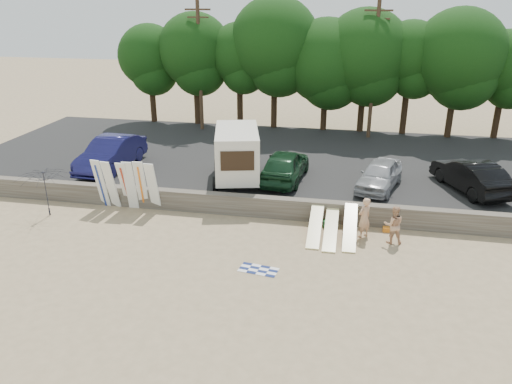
% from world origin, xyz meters
% --- Properties ---
extents(ground, '(120.00, 120.00, 0.00)m').
position_xyz_m(ground, '(0.00, 0.00, 0.00)').
color(ground, tan).
rests_on(ground, ground).
extents(seawall, '(44.00, 0.50, 1.00)m').
position_xyz_m(seawall, '(0.00, 3.00, 0.50)').
color(seawall, '#6B6356').
rests_on(seawall, ground).
extents(parking_lot, '(44.00, 14.50, 0.70)m').
position_xyz_m(parking_lot, '(0.00, 10.50, 0.35)').
color(parking_lot, '#282828').
rests_on(parking_lot, ground).
extents(treeline, '(33.16, 6.67, 9.28)m').
position_xyz_m(treeline, '(-0.37, 17.53, 6.14)').
color(treeline, '#382616').
rests_on(treeline, parking_lot).
extents(utility_poles, '(25.80, 0.26, 9.00)m').
position_xyz_m(utility_poles, '(2.00, 16.00, 5.43)').
color(utility_poles, '#473321').
rests_on(utility_poles, parking_lot).
extents(box_trailer, '(3.25, 4.72, 2.76)m').
position_xyz_m(box_trailer, '(-4.96, 5.78, 2.25)').
color(box_trailer, silver).
rests_on(box_trailer, parking_lot).
extents(car_0, '(2.15, 5.49, 1.78)m').
position_xyz_m(car_0, '(-12.39, 6.30, 1.59)').
color(car_0, '#151449').
rests_on(car_0, parking_lot).
extents(car_1, '(2.36, 5.06, 1.68)m').
position_xyz_m(car_1, '(-2.49, 6.30, 1.54)').
color(car_1, '#12321B').
rests_on(car_1, parking_lot).
extents(car_2, '(2.79, 4.52, 1.44)m').
position_xyz_m(car_2, '(2.39, 6.05, 1.42)').
color(car_2, '#9A9B9F').
rests_on(car_2, parking_lot).
extents(car_3, '(3.48, 5.14, 1.60)m').
position_xyz_m(car_3, '(6.85, 6.57, 1.50)').
color(car_3, black).
rests_on(car_3, parking_lot).
extents(surfboard_upright_0, '(0.59, 0.67, 2.56)m').
position_xyz_m(surfboard_upright_0, '(-11.11, 2.53, 1.28)').
color(surfboard_upright_0, white).
rests_on(surfboard_upright_0, ground).
extents(surfboard_upright_1, '(0.60, 0.75, 2.54)m').
position_xyz_m(surfboard_upright_1, '(-10.55, 2.47, 1.27)').
color(surfboard_upright_1, white).
rests_on(surfboard_upright_1, ground).
extents(surfboard_upright_2, '(0.53, 0.83, 2.51)m').
position_xyz_m(surfboard_upright_2, '(-9.82, 2.58, 1.25)').
color(surfboard_upright_2, white).
rests_on(surfboard_upright_2, ground).
extents(surfboard_upright_3, '(0.53, 0.59, 2.56)m').
position_xyz_m(surfboard_upright_3, '(-9.54, 2.51, 1.28)').
color(surfboard_upright_3, white).
rests_on(surfboard_upright_3, ground).
extents(surfboard_upright_4, '(0.53, 0.57, 2.57)m').
position_xyz_m(surfboard_upright_4, '(-9.04, 2.63, 1.28)').
color(surfboard_upright_4, white).
rests_on(surfboard_upright_4, ground).
extents(surfboard_upright_5, '(0.55, 0.67, 2.55)m').
position_xyz_m(surfboard_upright_5, '(-8.41, 2.56, 1.27)').
color(surfboard_upright_5, white).
rests_on(surfboard_upright_5, ground).
extents(surfboard_low_0, '(0.56, 2.89, 0.94)m').
position_xyz_m(surfboard_low_0, '(-0.44, 1.46, 0.47)').
color(surfboard_low_0, '#F2E498').
rests_on(surfboard_low_0, ground).
extents(surfboard_low_1, '(0.56, 2.93, 0.80)m').
position_xyz_m(surfboard_low_1, '(0.26, 1.33, 0.40)').
color(surfboard_low_1, '#F2E498').
rests_on(surfboard_low_1, ground).
extents(surfboard_low_2, '(0.56, 2.85, 1.07)m').
position_xyz_m(surfboard_low_2, '(1.07, 1.44, 0.53)').
color(surfboard_low_2, '#F2E498').
rests_on(surfboard_low_2, ground).
extents(beachgoer_a, '(0.78, 0.78, 1.83)m').
position_xyz_m(beachgoer_a, '(1.65, 1.68, 0.92)').
color(beachgoer_a, tan).
rests_on(beachgoer_a, ground).
extents(beachgoer_b, '(0.89, 0.72, 1.70)m').
position_xyz_m(beachgoer_b, '(2.87, 1.34, 0.85)').
color(beachgoer_b, tan).
rests_on(beachgoer_b, ground).
extents(cooler, '(0.42, 0.35, 0.32)m').
position_xyz_m(cooler, '(0.06, 2.40, 0.16)').
color(cooler, '#268D44').
rests_on(cooler, ground).
extents(gear_bag, '(0.30, 0.25, 0.22)m').
position_xyz_m(gear_bag, '(2.68, 2.40, 0.11)').
color(gear_bag, orange).
rests_on(gear_bag, ground).
extents(beach_towel, '(1.71, 1.71, 0.00)m').
position_xyz_m(beach_towel, '(-2.32, -2.01, 0.01)').
color(beach_towel, white).
rests_on(beach_towel, ground).
extents(beach_umbrella, '(3.50, 3.48, 2.35)m').
position_xyz_m(beach_umbrella, '(-13.24, 1.13, 1.17)').
color(beach_umbrella, black).
rests_on(beach_umbrella, ground).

